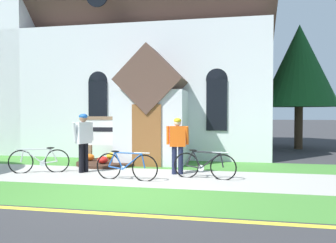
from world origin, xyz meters
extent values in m
plane|color=#333335|center=(0.00, 4.00, 0.00)|extent=(140.00, 140.00, 0.00)
cube|color=#A8A59E|center=(-2.85, 1.97, 0.01)|extent=(32.00, 2.57, 0.01)
cube|color=#427F33|center=(-2.85, -0.28, 0.00)|extent=(32.00, 1.94, 0.01)
cube|color=#427F33|center=(-2.85, 4.27, 0.00)|extent=(24.00, 2.02, 0.01)
cube|color=silver|center=(-2.85, 9.58, 2.65)|extent=(13.30, 8.58, 5.30)
cube|color=brown|center=(-2.85, 9.58, 6.88)|extent=(13.80, 8.74, 8.74)
cube|color=silver|center=(-7.90, 6.89, 5.96)|extent=(3.21, 3.21, 11.92)
cube|color=silver|center=(-0.46, 4.48, 1.30)|extent=(2.40, 1.60, 2.60)
cube|color=brown|center=(-0.46, 4.48, 2.95)|extent=(2.40, 1.80, 2.40)
cube|color=brown|center=(-0.46, 3.66, 1.05)|extent=(1.00, 0.06, 2.10)
cube|color=black|center=(-2.85, 5.25, 2.10)|extent=(0.76, 0.06, 1.90)
cone|color=black|center=(-2.85, 5.25, 3.05)|extent=(0.80, 0.06, 0.80)
cube|color=black|center=(1.80, 5.25, 2.10)|extent=(0.76, 0.06, 1.90)
cone|color=black|center=(1.80, 5.25, 3.05)|extent=(0.80, 0.06, 0.80)
cube|color=#7F6047|center=(-2.81, 4.40, 0.31)|extent=(0.12, 0.12, 0.62)
cube|color=#7F6047|center=(-1.05, 4.46, 0.31)|extent=(0.12, 0.12, 0.62)
cube|color=white|center=(-1.93, 4.43, 1.09)|extent=(2.10, 0.15, 0.94)
cube|color=#7F6047|center=(-1.93, 4.43, 1.62)|extent=(2.22, 0.20, 0.12)
cube|color=black|center=(-1.93, 4.39, 1.20)|extent=(1.67, 0.07, 0.16)
cylinder|color=#382319|center=(-1.93, 3.91, 0.05)|extent=(2.16, 2.16, 0.10)
ellipsoid|color=gold|center=(-1.45, 3.95, 0.22)|extent=(0.36, 0.36, 0.24)
ellipsoid|color=gold|center=(-2.02, 4.51, 0.22)|extent=(0.36, 0.36, 0.24)
ellipsoid|color=orange|center=(-2.66, 4.01, 0.22)|extent=(0.36, 0.36, 0.24)
ellipsoid|color=red|center=(-1.94, 3.47, 0.22)|extent=(0.36, 0.36, 0.24)
torus|color=black|center=(1.09, 2.10, 0.34)|extent=(0.72, 0.14, 0.72)
torus|color=black|center=(2.12, 1.95, 0.34)|extent=(0.72, 0.14, 0.72)
cylinder|color=black|center=(1.77, 2.00, 0.51)|extent=(0.56, 0.12, 0.46)
cylinder|color=black|center=(1.66, 2.02, 0.74)|extent=(0.76, 0.14, 0.06)
cylinder|color=black|center=(1.39, 2.06, 0.52)|extent=(0.26, 0.07, 0.47)
cylinder|color=black|center=(1.30, 2.07, 0.32)|extent=(0.42, 0.09, 0.09)
cylinder|color=black|center=(1.19, 2.09, 0.55)|extent=(0.22, 0.07, 0.42)
cylinder|color=black|center=(2.08, 1.96, 0.54)|extent=(0.12, 0.05, 0.39)
ellipsoid|color=black|center=(1.28, 2.07, 0.78)|extent=(0.25, 0.11, 0.05)
cylinder|color=silver|center=(2.04, 1.97, 0.75)|extent=(0.44, 0.09, 0.03)
cylinder|color=silver|center=(1.50, 2.04, 0.29)|extent=(0.18, 0.05, 0.18)
torus|color=black|center=(-0.97, 1.50, 0.35)|extent=(0.74, 0.11, 0.74)
torus|color=black|center=(0.08, 1.40, 0.35)|extent=(0.74, 0.11, 0.74)
cylinder|color=#194CA5|center=(-0.28, 1.44, 0.52)|extent=(0.57, 0.09, 0.47)
cylinder|color=#194CA5|center=(-0.39, 1.45, 0.74)|extent=(0.78, 0.11, 0.04)
cylinder|color=#194CA5|center=(-0.67, 1.47, 0.52)|extent=(0.27, 0.06, 0.46)
cylinder|color=#194CA5|center=(-0.76, 1.48, 0.32)|extent=(0.43, 0.08, 0.09)
cylinder|color=#194CA5|center=(-0.88, 1.50, 0.55)|extent=(0.22, 0.06, 0.41)
cylinder|color=#194CA5|center=(0.03, 1.41, 0.54)|extent=(0.12, 0.05, 0.39)
ellipsoid|color=black|center=(-0.78, 1.49, 0.77)|extent=(0.25, 0.10, 0.05)
cylinder|color=silver|center=(-0.01, 1.41, 0.75)|extent=(0.44, 0.07, 0.03)
cylinder|color=silver|center=(-0.55, 1.46, 0.30)|extent=(0.18, 0.04, 0.18)
torus|color=black|center=(-2.87, 2.15, 0.35)|extent=(0.69, 0.29, 0.73)
torus|color=black|center=(-3.85, 1.79, 0.35)|extent=(0.69, 0.29, 0.73)
cylinder|color=#B7B7BC|center=(-3.52, 1.91, 0.50)|extent=(0.54, 0.23, 0.45)
cylinder|color=#B7B7BC|center=(-3.41, 1.95, 0.72)|extent=(0.74, 0.30, 0.05)
cylinder|color=#B7B7BC|center=(-3.16, 2.05, 0.51)|extent=(0.26, 0.12, 0.45)
cylinder|color=#B7B7BC|center=(-3.07, 2.08, 0.32)|extent=(0.41, 0.18, 0.09)
cylinder|color=#B7B7BC|center=(-2.96, 2.12, 0.53)|extent=(0.22, 0.11, 0.39)
cylinder|color=#B7B7BC|center=(-3.81, 1.80, 0.53)|extent=(0.12, 0.08, 0.38)
ellipsoid|color=black|center=(-3.05, 2.09, 0.75)|extent=(0.25, 0.16, 0.05)
cylinder|color=silver|center=(-3.77, 1.82, 0.73)|extent=(0.42, 0.18, 0.03)
cylinder|color=silver|center=(-3.26, 2.01, 0.29)|extent=(0.18, 0.08, 0.18)
cylinder|color=black|center=(-2.12, 2.22, 0.44)|extent=(0.15, 0.15, 0.89)
cylinder|color=black|center=(-2.05, 2.39, 0.44)|extent=(0.15, 0.15, 0.89)
cube|color=silver|center=(-2.08, 2.30, 1.21)|extent=(0.37, 0.54, 0.65)
sphere|color=#936B51|center=(-2.08, 2.30, 1.65)|extent=(0.23, 0.23, 0.23)
ellipsoid|color=#1E59B2|center=(-2.08, 2.30, 1.71)|extent=(0.36, 0.33, 0.16)
cylinder|color=silver|center=(-2.24, 2.04, 1.24)|extent=(0.09, 0.19, 0.59)
cylinder|color=silver|center=(-1.93, 2.57, 1.24)|extent=(0.09, 0.14, 0.59)
cylinder|color=#191E38|center=(0.68, 2.51, 0.41)|extent=(0.15, 0.15, 0.83)
cylinder|color=#191E38|center=(0.87, 2.55, 0.41)|extent=(0.15, 0.15, 0.83)
cube|color=#E55914|center=(0.77, 2.53, 1.13)|extent=(0.49, 0.29, 0.60)
sphere|color=beige|center=(0.77, 2.53, 1.53)|extent=(0.21, 0.21, 0.21)
ellipsoid|color=gold|center=(0.77, 2.53, 1.59)|extent=(0.27, 0.31, 0.15)
cylinder|color=#E55914|center=(0.49, 2.51, 1.16)|extent=(0.09, 0.10, 0.54)
cylinder|color=#E55914|center=(1.06, 2.55, 1.16)|extent=(0.09, 0.21, 0.55)
cylinder|color=#3D2D1E|center=(5.65, 10.25, 1.05)|extent=(0.39, 0.39, 2.10)
cone|color=#14471E|center=(5.65, 10.25, 4.13)|extent=(3.74, 3.74, 4.07)
camera|label=1|loc=(2.28, -6.97, 1.84)|focal=35.07mm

